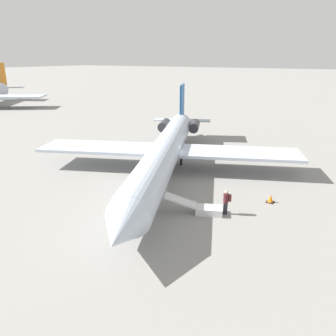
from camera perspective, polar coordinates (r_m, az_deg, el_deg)
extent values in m
plane|color=gray|center=(30.50, -0.47, -0.85)|extent=(600.00, 600.00, 0.00)
cylinder|color=silver|center=(29.87, -0.48, 2.85)|extent=(25.25, 12.17, 2.64)
cone|color=silver|center=(16.71, -8.35, -10.86)|extent=(3.66, 3.48, 2.59)
cone|color=silver|center=(44.16, 2.52, 8.07)|extent=(4.15, 3.68, 2.59)
cube|color=#145193|center=(43.05, 2.47, 11.53)|extent=(3.51, 1.57, 4.22)
cube|color=silver|center=(43.80, 2.48, 8.33)|extent=(4.22, 7.45, 0.13)
cube|color=silver|center=(30.94, 12.48, 2.58)|extent=(8.00, 11.76, 0.26)
cube|color=silver|center=(32.84, -11.96, 3.55)|extent=(8.00, 11.76, 0.26)
cylinder|color=#2D2D33|center=(40.43, 4.61, 7.31)|extent=(3.38, 2.28, 1.19)
cylinder|color=#2D2D33|center=(40.84, -0.63, 7.49)|extent=(3.38, 2.28, 1.19)
cylinder|color=black|center=(22.66, -3.82, -7.23)|extent=(0.67, 0.39, 0.65)
cylinder|color=#2D2D33|center=(22.48, -3.84, -6.25)|extent=(0.12, 0.12, 0.20)
cylinder|color=black|center=(32.70, 2.29, 1.11)|extent=(0.67, 0.39, 0.65)
cylinder|color=#2D2D33|center=(32.58, 2.30, 1.83)|extent=(0.12, 0.12, 0.20)
cylinder|color=black|center=(33.03, -1.81, 1.30)|extent=(0.67, 0.39, 0.65)
cylinder|color=#2D2D33|center=(32.90, -1.81, 2.01)|extent=(0.12, 0.12, 0.20)
cone|color=silver|center=(94.25, -26.53, 12.25)|extent=(5.50, 5.21, 3.32)
cube|color=orange|center=(93.21, -27.05, 14.34)|extent=(4.08, 2.87, 5.42)
cube|color=silver|center=(93.85, -26.65, 12.42)|extent=(6.98, 8.99, 0.17)
cube|color=silver|center=(77.23, -25.27, 11.20)|extent=(11.33, 13.17, 0.34)
cube|color=silver|center=(22.84, 7.16, -7.34)|extent=(1.69, 2.08, 0.50)
cube|color=silver|center=(22.69, 2.14, -5.72)|extent=(1.67, 2.41, 0.80)
cube|color=silver|center=(22.08, 2.03, -5.02)|extent=(0.88, 2.08, 0.74)
cube|color=#23232D|center=(22.91, 9.95, -6.91)|extent=(0.29, 0.33, 0.85)
cylinder|color=#4C1E23|center=(22.60, 10.06, -5.20)|extent=(0.36, 0.36, 0.65)
sphere|color=beige|center=(22.43, 10.12, -4.16)|extent=(0.24, 0.24, 0.24)
cube|color=#592323|center=(22.60, 10.75, -5.15)|extent=(0.33, 0.27, 0.44)
cube|color=black|center=(25.62, 17.36, -5.68)|extent=(0.56, 0.56, 0.03)
cone|color=orange|center=(25.50, 17.42, -5.08)|extent=(0.43, 0.43, 0.62)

